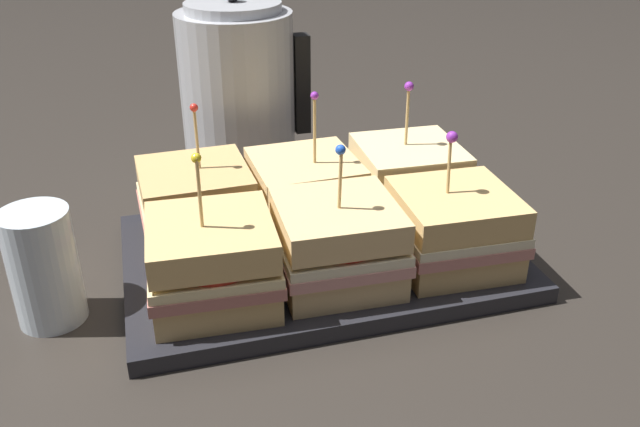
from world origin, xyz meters
name	(u,v)px	position (x,y,z in m)	size (l,w,h in m)	color
ground_plane	(320,263)	(0.00, 0.00, 0.00)	(6.00, 6.00, 0.00)	#2D2823
serving_platter	(320,256)	(0.00, 0.00, 0.01)	(0.41, 0.27, 0.02)	#232328
sandwich_front_left	(213,263)	(-0.12, -0.06, 0.06)	(0.12, 0.12, 0.15)	tan
sandwich_front_center	(337,244)	(0.00, -0.06, 0.06)	(0.12, 0.12, 0.15)	#DBB77A
sandwich_front_right	(453,228)	(0.12, -0.06, 0.06)	(0.12, 0.12, 0.14)	tan
sandwich_back_left	(196,204)	(-0.12, 0.06, 0.06)	(0.12, 0.12, 0.15)	tan
sandwich_back_center	(305,192)	(0.00, 0.06, 0.06)	(0.12, 0.12, 0.16)	#DBB77A
sandwich_back_right	(408,179)	(0.12, 0.06, 0.06)	(0.12, 0.12, 0.15)	beige
kettle_steel	(239,94)	(-0.04, 0.26, 0.11)	(0.17, 0.15, 0.25)	#B7BABF
drinking_glass	(44,267)	(-0.27, -0.03, 0.06)	(0.06, 0.06, 0.11)	silver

